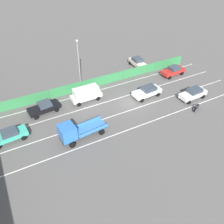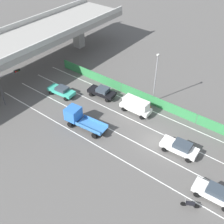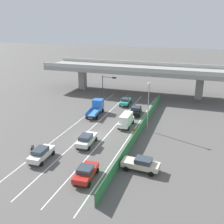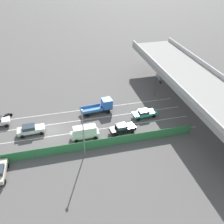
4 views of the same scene
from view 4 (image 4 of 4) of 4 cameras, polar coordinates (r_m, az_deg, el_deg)
ground_plane at (r=47.95m, az=-13.02°, el=-3.87°), size 300.00×300.00×0.00m
lane_line_left_edge at (r=52.41m, az=-9.26°, el=0.07°), size 0.14×43.53×0.01m
lane_line_mid_left at (r=49.45m, az=-8.80°, el=-2.09°), size 0.14×43.53×0.01m
lane_line_mid_right at (r=46.56m, az=-8.29°, el=-4.52°), size 0.14×43.53×0.01m
lane_line_right_edge at (r=43.78m, az=-7.71°, el=-7.27°), size 0.14×43.53×0.01m
elevated_overpass at (r=51.88m, az=17.97°, el=5.89°), size 46.86×10.22×7.39m
green_fence at (r=42.22m, az=-7.55°, el=-7.56°), size 0.10×39.63×1.66m
car_van_white at (r=44.46m, az=-5.95°, el=-4.31°), size 2.03×4.75×2.26m
car_taxi_teal at (r=50.11m, az=7.06°, el=-0.24°), size 2.29×4.76×1.52m
car_sedan_white at (r=47.53m, az=-17.35°, el=-3.61°), size 2.25×4.76×1.70m
car_sedan_black at (r=45.71m, az=2.22°, el=-3.55°), size 2.43×4.68×1.66m
flatbed_truck_blue at (r=51.07m, az=-2.15°, el=1.36°), size 2.70×6.28×2.65m
motorcycle at (r=53.67m, az=-21.86°, el=-0.67°), size 0.99×1.80×0.93m
traffic_light at (r=55.21m, az=9.87°, el=6.17°), size 3.70×0.81×5.11m
street_lamp at (r=39.12m, az=-6.32°, el=-3.56°), size 0.60×0.36×8.24m
traffic_cone at (r=43.49m, az=-7.40°, el=-7.04°), size 0.47×0.47×0.66m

